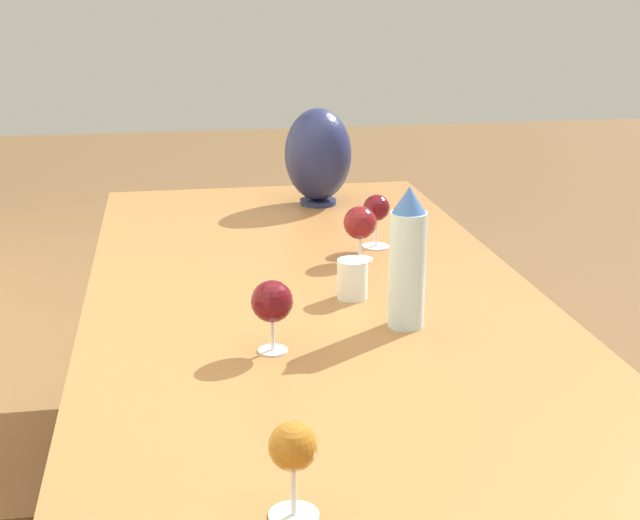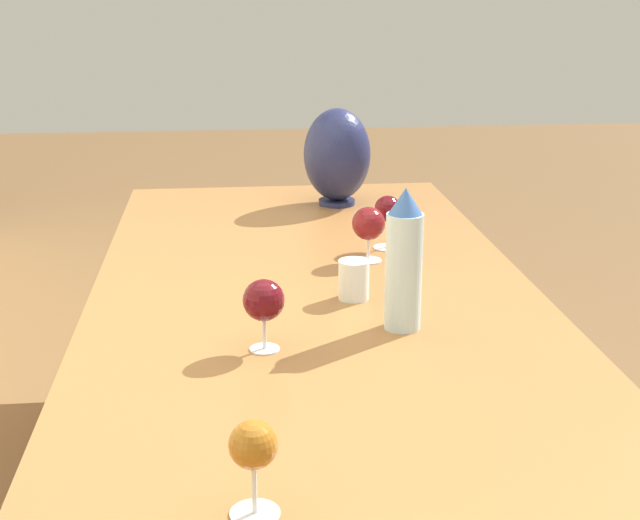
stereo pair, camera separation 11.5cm
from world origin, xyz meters
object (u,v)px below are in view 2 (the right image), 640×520
water_tumbler (354,280)px  wine_glass_3 (388,211)px  wine_glass_0 (264,301)px  water_bottle (404,262)px  vase (337,155)px  wine_glass_2 (253,449)px  wine_glass_1 (369,225)px

water_tumbler → wine_glass_3: 0.39m
wine_glass_0 → water_bottle: bearing=-74.4°
water_bottle → wine_glass_3: 0.54m
water_tumbler → wine_glass_3: (0.36, -0.14, 0.06)m
water_tumbler → vase: 0.83m
vase → wine_glass_2: (-1.61, 0.30, -0.06)m
water_bottle → vase: bearing=0.3°
wine_glass_2 → wine_glass_3: size_ratio=0.97×
water_tumbler → wine_glass_2: size_ratio=0.64×
water_bottle → water_tumbler: bearing=21.8°
wine_glass_0 → wine_glass_3: same height
water_tumbler → wine_glass_1: 0.27m
wine_glass_1 → wine_glass_0: bearing=151.9°
water_bottle → wine_glass_0: size_ratio=2.06×
water_bottle → wine_glass_2: (-0.61, 0.31, -0.04)m
water_bottle → wine_glass_2: bearing=152.8°
vase → wine_glass_0: bearing=166.1°
water_tumbler → wine_glass_1: wine_glass_1 is taller
water_bottle → wine_glass_0: water_bottle is taller
water_tumbler → wine_glass_1: (0.26, -0.07, 0.05)m
wine_glass_0 → wine_glass_2: wine_glass_0 is taller
vase → wine_glass_3: vase is taller
water_tumbler → wine_glass_2: 0.82m
water_bottle → water_tumbler: water_bottle is taller
wine_glass_1 → wine_glass_2: bearing=163.4°
water_bottle → wine_glass_3: size_ratio=2.06×
vase → wine_glass_0: 1.11m
wine_glass_0 → wine_glass_2: 0.53m
wine_glass_2 → vase: bearing=-10.7°
water_bottle → vase: size_ratio=0.97×
wine_glass_1 → wine_glass_3: wine_glass_3 is taller
vase → wine_glass_2: size_ratio=2.19×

